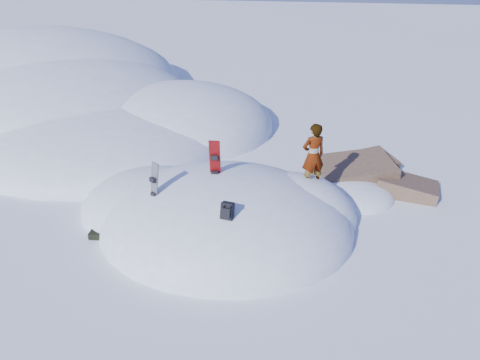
% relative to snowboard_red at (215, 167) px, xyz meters
% --- Properties ---
extents(ground, '(120.00, 120.00, 0.00)m').
position_rel_snowboard_red_xyz_m(ground, '(0.33, -0.33, -1.66)').
color(ground, white).
rests_on(ground, ground).
extents(snow_mound, '(8.00, 6.00, 3.00)m').
position_rel_snowboard_red_xyz_m(snow_mound, '(0.16, -0.09, -1.66)').
color(snow_mound, white).
rests_on(snow_mound, ground).
extents(snow_ridge, '(21.50, 18.50, 6.40)m').
position_rel_snowboard_red_xyz_m(snow_ridge, '(-10.10, 9.51, -1.66)').
color(snow_ridge, white).
rests_on(snow_ridge, ground).
extents(rock_outcrop, '(4.68, 4.41, 1.68)m').
position_rel_snowboard_red_xyz_m(rock_outcrop, '(4.05, 2.68, -1.65)').
color(rock_outcrop, brown).
rests_on(rock_outcrop, ground).
extents(snowboard_red, '(0.30, 0.22, 1.58)m').
position_rel_snowboard_red_xyz_m(snowboard_red, '(0.00, 0.00, 0.00)').
color(snowboard_red, '#B4090D').
rests_on(snowboard_red, snow_mound).
extents(snowboard_dark, '(0.35, 0.34, 1.39)m').
position_rel_snowboard_red_xyz_m(snowboard_dark, '(-1.38, -1.04, -0.24)').
color(snowboard_dark, black).
rests_on(snowboard_dark, snow_mound).
extents(backpack, '(0.33, 0.38, 0.47)m').
position_rel_snowboard_red_xyz_m(backpack, '(0.70, -1.89, -0.22)').
color(backpack, black).
rests_on(backpack, snow_mound).
extents(gear_pile, '(0.81, 0.62, 0.22)m').
position_rel_snowboard_red_xyz_m(gear_pile, '(-2.78, -1.33, -1.55)').
color(gear_pile, black).
rests_on(gear_pile, ground).
extents(person, '(0.80, 0.71, 1.84)m').
position_rel_snowboard_red_xyz_m(person, '(2.57, 0.74, 0.20)').
color(person, slate).
rests_on(person, snow_mound).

